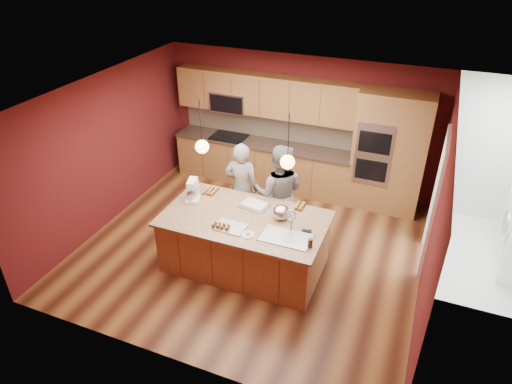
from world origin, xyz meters
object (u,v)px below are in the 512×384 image
at_px(island, 246,242).
at_px(person_left, 242,188).
at_px(person_right, 279,193).
at_px(stand_mixer, 193,192).
at_px(mixing_bowl, 281,212).

xyz_separation_m(island, person_left, (-0.48, 0.96, 0.36)).
relative_size(person_left, person_right, 0.95).
height_order(person_left, person_right, person_right).
relative_size(island, person_right, 1.43).
bearing_deg(person_left, stand_mixer, 49.97).
height_order(person_right, mixing_bowl, person_right).
height_order(island, person_right, person_right).
xyz_separation_m(person_left, stand_mixer, (-0.50, -0.81, 0.25)).
bearing_deg(person_right, person_left, -13.05).
xyz_separation_m(person_right, stand_mixer, (-1.18, -0.81, 0.21)).
bearing_deg(island, mixing_bowl, 20.67).
distance_m(island, mixing_bowl, 0.78).
bearing_deg(person_left, island, 108.01).
distance_m(island, person_right, 1.06).
distance_m(person_right, mixing_bowl, 0.84).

